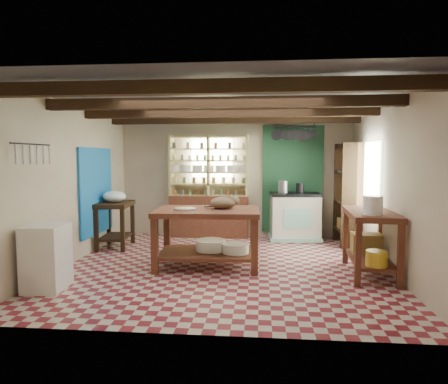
# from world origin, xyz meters

# --- Properties ---
(floor) EXTENTS (5.00, 5.00, 0.02)m
(floor) POSITION_xyz_m (0.00, 0.00, -0.01)
(floor) COLOR maroon
(floor) RESTS_ON ground
(ceiling) EXTENTS (5.00, 5.00, 0.02)m
(ceiling) POSITION_xyz_m (0.00, 0.00, 2.60)
(ceiling) COLOR #4F4E53
(ceiling) RESTS_ON wall_back
(wall_back) EXTENTS (5.00, 0.04, 2.60)m
(wall_back) POSITION_xyz_m (0.00, 2.50, 1.30)
(wall_back) COLOR beige
(wall_back) RESTS_ON floor
(wall_front) EXTENTS (5.00, 0.04, 2.60)m
(wall_front) POSITION_xyz_m (0.00, -2.50, 1.30)
(wall_front) COLOR beige
(wall_front) RESTS_ON floor
(wall_left) EXTENTS (0.04, 5.00, 2.60)m
(wall_left) POSITION_xyz_m (-2.50, 0.00, 1.30)
(wall_left) COLOR beige
(wall_left) RESTS_ON floor
(wall_right) EXTENTS (0.04, 5.00, 2.60)m
(wall_right) POSITION_xyz_m (2.50, 0.00, 1.30)
(wall_right) COLOR beige
(wall_right) RESTS_ON floor
(ceiling_beams) EXTENTS (5.00, 3.80, 0.15)m
(ceiling_beams) POSITION_xyz_m (0.00, 0.00, 2.48)
(ceiling_beams) COLOR #311F11
(ceiling_beams) RESTS_ON ceiling
(blue_wall_patch) EXTENTS (0.04, 1.40, 1.60)m
(blue_wall_patch) POSITION_xyz_m (-2.47, 0.90, 1.10)
(blue_wall_patch) COLOR blue
(blue_wall_patch) RESTS_ON wall_left
(green_wall_patch) EXTENTS (1.30, 0.04, 2.30)m
(green_wall_patch) POSITION_xyz_m (1.25, 2.47, 1.25)
(green_wall_patch) COLOR #205133
(green_wall_patch) RESTS_ON wall_back
(window_back) EXTENTS (0.90, 0.02, 0.80)m
(window_back) POSITION_xyz_m (-0.50, 2.48, 1.70)
(window_back) COLOR silver
(window_back) RESTS_ON wall_back
(window_right) EXTENTS (0.02, 1.30, 1.20)m
(window_right) POSITION_xyz_m (2.48, 1.00, 1.40)
(window_right) COLOR silver
(window_right) RESTS_ON wall_right
(utensil_rail) EXTENTS (0.06, 0.90, 0.28)m
(utensil_rail) POSITION_xyz_m (-2.44, -1.20, 1.78)
(utensil_rail) COLOR black
(utensil_rail) RESTS_ON wall_left
(pot_rack) EXTENTS (0.86, 0.12, 0.36)m
(pot_rack) POSITION_xyz_m (1.25, 2.05, 2.18)
(pot_rack) COLOR black
(pot_rack) RESTS_ON ceiling
(shelving_unit) EXTENTS (1.70, 0.34, 2.20)m
(shelving_unit) POSITION_xyz_m (-0.55, 2.31, 1.10)
(shelving_unit) COLOR #D3BF7A
(shelving_unit) RESTS_ON floor
(tall_rack) EXTENTS (0.40, 0.86, 2.00)m
(tall_rack) POSITION_xyz_m (2.28, 1.80, 1.00)
(tall_rack) COLOR #311F11
(tall_rack) RESTS_ON floor
(work_table) EXTENTS (1.66, 1.14, 0.91)m
(work_table) POSITION_xyz_m (-0.27, -0.04, 0.46)
(work_table) COLOR brown
(work_table) RESTS_ON floor
(stove) EXTENTS (1.05, 0.74, 0.99)m
(stove) POSITION_xyz_m (1.28, 2.15, 0.49)
(stove) COLOR beige
(stove) RESTS_ON floor
(prep_table) EXTENTS (0.66, 0.91, 0.87)m
(prep_table) POSITION_xyz_m (-2.20, 1.10, 0.44)
(prep_table) COLOR #311F11
(prep_table) RESTS_ON floor
(white_cabinet) EXTENTS (0.52, 0.60, 0.85)m
(white_cabinet) POSITION_xyz_m (-2.22, -1.33, 0.43)
(white_cabinet) COLOR white
(white_cabinet) RESTS_ON floor
(right_counter) EXTENTS (0.75, 1.36, 0.94)m
(right_counter) POSITION_xyz_m (2.18, -0.27, 0.47)
(right_counter) COLOR brown
(right_counter) RESTS_ON floor
(cat) EXTENTS (0.48, 0.40, 0.19)m
(cat) POSITION_xyz_m (-0.02, 0.02, 1.01)
(cat) COLOR #8E7152
(cat) RESTS_ON work_table
(steel_tray) EXTENTS (0.36, 0.36, 0.02)m
(steel_tray) POSITION_xyz_m (-0.62, -0.11, 0.92)
(steel_tray) COLOR #97979E
(steel_tray) RESTS_ON work_table
(basin_large) EXTENTS (0.51, 0.51, 0.17)m
(basin_large) POSITION_xyz_m (-0.22, 0.01, 0.33)
(basin_large) COLOR white
(basin_large) RESTS_ON work_table
(basin_small) EXTENTS (0.43, 0.43, 0.14)m
(basin_small) POSITION_xyz_m (0.19, -0.12, 0.31)
(basin_small) COLOR white
(basin_small) RESTS_ON work_table
(kettle_left) EXTENTS (0.23, 0.23, 0.25)m
(kettle_left) POSITION_xyz_m (1.03, 2.13, 1.11)
(kettle_left) COLOR #97979E
(kettle_left) RESTS_ON stove
(kettle_right) EXTENTS (0.17, 0.17, 0.20)m
(kettle_right) POSITION_xyz_m (1.38, 2.16, 1.09)
(kettle_right) COLOR black
(kettle_right) RESTS_ON stove
(enamel_bowl) EXTENTS (0.46, 0.46, 0.22)m
(enamel_bowl) POSITION_xyz_m (-2.20, 1.10, 0.98)
(enamel_bowl) COLOR white
(enamel_bowl) RESTS_ON prep_table
(white_bucket) EXTENTS (0.28, 0.28, 0.26)m
(white_bucket) POSITION_xyz_m (2.11, -0.62, 1.07)
(white_bucket) COLOR white
(white_bucket) RESTS_ON right_counter
(wicker_basket) EXTENTS (0.46, 0.38, 0.31)m
(wicker_basket) POSITION_xyz_m (2.20, 0.03, 0.40)
(wicker_basket) COLOR olive
(wicker_basket) RESTS_ON right_counter
(yellow_tub) EXTENTS (0.31, 0.31, 0.21)m
(yellow_tub) POSITION_xyz_m (2.15, -0.72, 0.35)
(yellow_tub) COLOR gold
(yellow_tub) RESTS_ON right_counter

